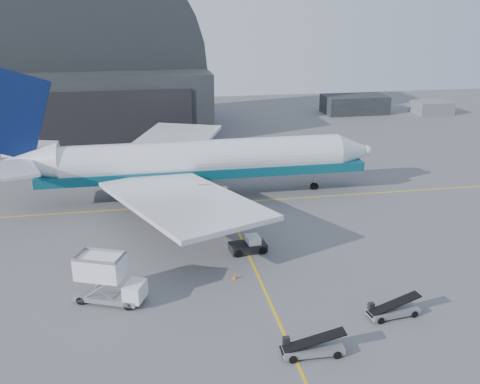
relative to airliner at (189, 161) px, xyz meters
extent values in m
plane|color=#565659|center=(4.20, -22.88, -4.85)|extent=(200.00, 200.00, 0.00)
cube|color=gold|center=(4.20, -2.88, -4.84)|extent=(80.00, 0.25, 0.02)
cube|color=gold|center=(4.20, -24.88, -4.84)|extent=(0.25, 40.00, 0.02)
cube|color=black|center=(-17.80, 42.12, 1.15)|extent=(50.00, 28.00, 12.00)
cube|color=black|center=(-17.80, 28.02, 0.15)|extent=(42.00, 0.40, 9.50)
cube|color=black|center=(42.20, 49.12, -4.85)|extent=(14.00, 8.00, 4.00)
cube|color=gray|center=(59.20, 45.12, -4.85)|extent=(8.00, 6.00, 2.80)
cylinder|color=white|center=(2.02, 0.00, 0.28)|extent=(35.56, 4.74, 4.74)
cone|color=white|center=(21.98, 0.00, 0.28)|extent=(4.35, 4.74, 4.74)
sphere|color=white|center=(23.95, 0.00, 0.28)|extent=(1.38, 1.38, 1.38)
cone|color=white|center=(-19.22, 0.00, 0.88)|extent=(6.91, 4.74, 4.74)
cube|color=black|center=(20.79, 0.00, 0.88)|extent=(2.57, 2.17, 0.69)
cube|color=#0A4B5C|center=(2.02, 0.00, -1.25)|extent=(41.49, 4.79, 1.19)
cube|color=white|center=(-1.93, -11.85, -0.70)|extent=(18.22, 24.22, 1.44)
cube|color=white|center=(-1.93, 11.85, -0.70)|extent=(18.22, 24.22, 1.44)
cube|color=white|center=(-19.71, -4.45, 1.47)|extent=(6.05, 8.27, 0.35)
cube|color=white|center=(-19.71, 4.45, 1.47)|extent=(6.05, 8.27, 0.35)
cube|color=#08143D|center=(-20.20, 0.00, 6.70)|extent=(9.16, 0.49, 11.38)
cylinder|color=gray|center=(1.03, -7.90, -2.29)|extent=(5.14, 2.67, 2.67)
cylinder|color=gray|center=(1.03, 7.90, -2.29)|extent=(5.14, 2.67, 2.67)
cylinder|color=#A5A5AA|center=(16.84, 0.00, -3.47)|extent=(0.28, 0.28, 2.77)
cylinder|color=black|center=(16.84, 0.00, -4.41)|extent=(1.09, 0.35, 1.09)
cylinder|color=black|center=(0.05, -3.16, -4.31)|extent=(1.28, 0.44, 1.28)
cylinder|color=black|center=(0.05, 3.16, -4.31)|extent=(1.28, 0.44, 1.28)
cube|color=gray|center=(-9.19, -24.34, -4.35)|extent=(5.96, 4.16, 0.46)
cube|color=white|center=(-6.98, -25.25, -3.61)|extent=(2.17, 2.52, 1.48)
cube|color=black|center=(-6.34, -25.52, -3.38)|extent=(0.74, 1.65, 0.83)
cube|color=white|center=(-9.70, -24.12, -1.72)|extent=(4.46, 3.61, 1.84)
cylinder|color=black|center=(-7.60, -26.04, -4.48)|extent=(0.79, 0.54, 0.74)
cylinder|color=black|center=(-6.86, -24.25, -4.48)|extent=(0.79, 0.54, 0.74)
cylinder|color=black|center=(-11.52, -24.42, -4.48)|extent=(0.79, 0.54, 0.74)
cylinder|color=black|center=(-10.78, -22.63, -4.48)|extent=(0.79, 0.54, 0.74)
cube|color=black|center=(4.25, -17.08, -4.35)|extent=(3.84, 2.39, 0.82)
cube|color=white|center=(4.79, -17.03, -3.62)|extent=(1.45, 1.77, 0.82)
cylinder|color=black|center=(5.62, -17.85, -4.49)|extent=(0.85, 0.41, 0.82)
cylinder|color=black|center=(5.42, -16.04, -4.49)|extent=(0.85, 0.41, 0.82)
cylinder|color=black|center=(3.08, -18.13, -4.49)|extent=(0.85, 0.41, 0.82)
cylinder|color=black|center=(2.88, -16.32, -4.49)|extent=(0.85, 0.41, 0.82)
cube|color=gray|center=(5.54, -34.48, -4.40)|extent=(4.49, 1.64, 0.46)
cube|color=black|center=(5.54, -34.48, -3.69)|extent=(4.77, 1.14, 1.29)
cube|color=black|center=(3.73, -33.88, -3.89)|extent=(0.52, 0.42, 0.61)
cylinder|color=black|center=(7.14, -35.24, -4.55)|extent=(0.61, 0.27, 0.61)
cylinder|color=black|center=(7.17, -33.82, -4.55)|extent=(0.61, 0.27, 0.61)
cylinder|color=black|center=(3.90, -35.15, -4.55)|extent=(0.61, 0.27, 0.61)
cylinder|color=black|center=(3.94, -33.73, -4.55)|extent=(0.61, 0.27, 0.61)
cube|color=gray|center=(13.49, -30.86, -4.42)|extent=(4.37, 1.94, 0.43)
cube|color=black|center=(13.49, -30.86, -3.75)|extent=(4.59, 1.50, 1.23)
cube|color=black|center=(11.70, -30.54, -3.94)|extent=(0.52, 0.44, 0.58)
cylinder|color=black|center=(15.10, -31.34, -4.56)|extent=(0.60, 0.31, 0.58)
cylinder|color=black|center=(14.93, -30.00, -4.56)|extent=(0.60, 0.31, 0.58)
cylinder|color=black|center=(12.04, -31.71, -4.56)|extent=(0.60, 0.31, 0.58)
cylinder|color=black|center=(11.88, -30.37, -4.56)|extent=(0.60, 0.31, 0.58)
cube|color=#FF6708|center=(1.94, -22.49, -4.84)|extent=(0.33, 0.33, 0.03)
cone|color=#FF6708|center=(1.94, -22.49, -4.62)|extent=(0.33, 0.33, 0.47)
camera|label=1|loc=(-5.47, -65.36, 19.16)|focal=40.00mm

